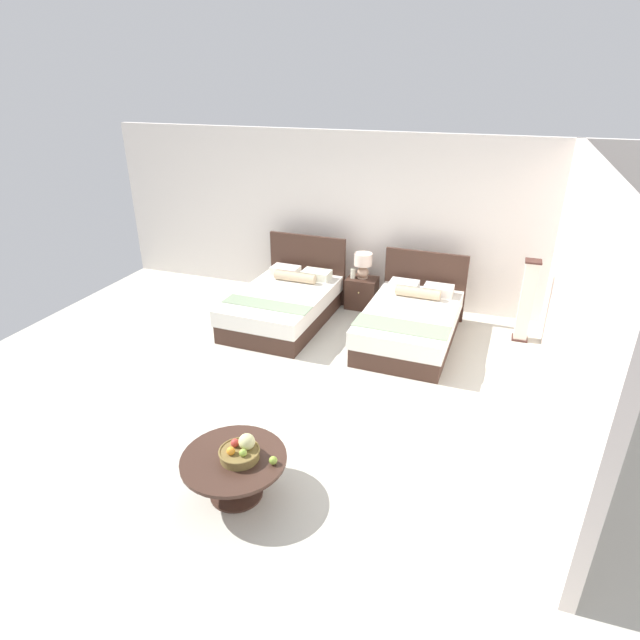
# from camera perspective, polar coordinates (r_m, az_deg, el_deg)

# --- Properties ---
(ground_plane) EXTENTS (9.45, 9.72, 0.02)m
(ground_plane) POSITION_cam_1_polar(r_m,az_deg,el_deg) (6.71, -1.54, -7.18)
(ground_plane) COLOR beige
(wall_back) EXTENTS (9.45, 0.12, 2.80)m
(wall_back) POSITION_cam_1_polar(r_m,az_deg,el_deg) (8.85, 5.60, 10.87)
(wall_back) COLOR white
(wall_back) RESTS_ON ground
(wall_side_right) EXTENTS (0.12, 5.32, 2.80)m
(wall_side_right) POSITION_cam_1_polar(r_m,az_deg,el_deg) (6.14, 26.23, 1.66)
(wall_side_right) COLOR white
(wall_side_right) RESTS_ON ground
(bed_near_window) EXTENTS (1.40, 2.13, 1.16)m
(bed_near_window) POSITION_cam_1_polar(r_m,az_deg,el_deg) (8.27, -3.90, 1.79)
(bed_near_window) COLOR #3E271E
(bed_near_window) RESTS_ON ground
(bed_near_corner) EXTENTS (1.34, 2.11, 1.09)m
(bed_near_corner) POSITION_cam_1_polar(r_m,az_deg,el_deg) (7.75, 9.88, -0.25)
(bed_near_corner) COLOR #3E271E
(bed_near_corner) RESTS_ON ground
(nightstand) EXTENTS (0.50, 0.41, 0.52)m
(nightstand) POSITION_cam_1_polar(r_m,az_deg,el_deg) (8.80, 4.59, 2.98)
(nightstand) COLOR #3E271E
(nightstand) RESTS_ON ground
(table_lamp) EXTENTS (0.30, 0.30, 0.43)m
(table_lamp) POSITION_cam_1_polar(r_m,az_deg,el_deg) (8.63, 4.75, 6.23)
(table_lamp) COLOR tan
(table_lamp) RESTS_ON nightstand
(vase) EXTENTS (0.08, 0.08, 0.16)m
(vase) POSITION_cam_1_polar(r_m,az_deg,el_deg) (8.67, 3.63, 5.12)
(vase) COLOR silver
(vase) RESTS_ON nightstand
(coffee_table) EXTENTS (0.97, 0.97, 0.43)m
(coffee_table) POSITION_cam_1_polar(r_m,az_deg,el_deg) (5.03, -9.37, -15.53)
(coffee_table) COLOR #3E271E
(coffee_table) RESTS_ON ground
(fruit_bowl) EXTENTS (0.38, 0.38, 0.23)m
(fruit_bowl) POSITION_cam_1_polar(r_m,az_deg,el_deg) (4.90, -8.69, -14.00)
(fruit_bowl) COLOR olive
(fruit_bowl) RESTS_ON coffee_table
(loose_apple) EXTENTS (0.08, 0.08, 0.08)m
(loose_apple) POSITION_cam_1_polar(r_m,az_deg,el_deg) (4.83, -5.16, -15.07)
(loose_apple) COLOR #8FAE3C
(loose_apple) RESTS_ON coffee_table
(floor_lamp_corner) EXTENTS (0.22, 0.22, 1.24)m
(floor_lamp_corner) POSITION_cam_1_polar(r_m,az_deg,el_deg) (8.11, 21.66, 1.94)
(floor_lamp_corner) COLOR #462721
(floor_lamp_corner) RESTS_ON ground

